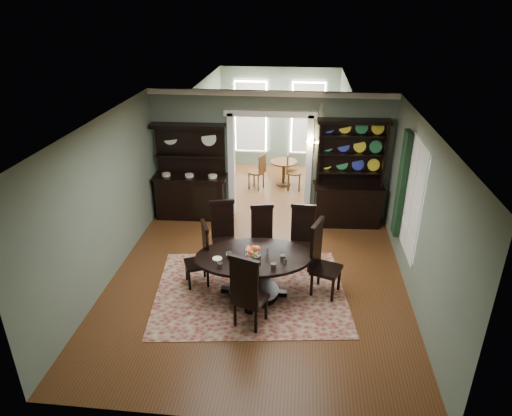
{
  "coord_description": "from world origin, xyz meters",
  "views": [
    {
      "loc": [
        0.74,
        -7.02,
        4.9
      ],
      "look_at": [
        -0.07,
        0.6,
        1.29
      ],
      "focal_mm": 32.0,
      "sensor_mm": 36.0,
      "label": 1
    }
  ],
  "objects": [
    {
      "name": "parlor_chair_right",
      "position": [
        0.47,
        4.66,
        0.54
      ],
      "size": [
        0.43,
        0.43,
        1.02
      ],
      "rotation": [
        0.0,
        0.0,
        -1.59
      ],
      "color": "brown",
      "rests_on": "parlor_floor"
    },
    {
      "name": "chair_far_mid",
      "position": [
        0.03,
        0.87,
        0.63
      ],
      "size": [
        0.52,
        0.5,
        1.2
      ],
      "rotation": [
        0.0,
        0.0,
        3.34
      ],
      "color": "black",
      "rests_on": "rug"
    },
    {
      "name": "chair_end_left",
      "position": [
        -1.0,
        -0.04,
        0.64
      ],
      "size": [
        0.57,
        0.58,
        1.22
      ],
      "rotation": [
        0.0,
        0.0,
        1.97
      ],
      "color": "black",
      "rests_on": "rug"
    },
    {
      "name": "room",
      "position": [
        0.0,
        0.04,
        1.58
      ],
      "size": [
        5.51,
        6.01,
        3.01
      ],
      "color": "brown",
      "rests_on": "ground"
    },
    {
      "name": "chair_near",
      "position": [
        -0.02,
        -1.19,
        0.71
      ],
      "size": [
        0.63,
        0.62,
        1.36
      ],
      "rotation": [
        0.0,
        0.0,
        -0.36
      ],
      "color": "black",
      "rests_on": "rug"
    },
    {
      "name": "sideboard",
      "position": [
        -1.85,
        2.74,
        0.78
      ],
      "size": [
        1.73,
        0.66,
        2.25
      ],
      "rotation": [
        0.0,
        0.0,
        0.04
      ],
      "color": "black",
      "rests_on": "floor"
    },
    {
      "name": "rug",
      "position": [
        -0.08,
        -0.22,
        0.01
      ],
      "size": [
        3.69,
        3.03,
        0.01
      ],
      "primitive_type": "cube",
      "rotation": [
        0.0,
        0.0,
        0.12
      ],
      "color": "maroon",
      "rests_on": "floor"
    },
    {
      "name": "parlor",
      "position": [
        0.0,
        5.53,
        1.52
      ],
      "size": [
        3.51,
        3.5,
        3.01
      ],
      "color": "brown",
      "rests_on": "ground"
    },
    {
      "name": "dining_table",
      "position": [
        -0.01,
        -0.3,
        0.56
      ],
      "size": [
        2.21,
        2.16,
        0.8
      ],
      "rotation": [
        0.0,
        0.0,
        0.16
      ],
      "color": "black",
      "rests_on": "rug"
    },
    {
      "name": "doorway_trim",
      "position": [
        0.0,
        3.0,
        1.62
      ],
      "size": [
        2.08,
        0.25,
        2.57
      ],
      "color": "white",
      "rests_on": "floor"
    },
    {
      "name": "chair_end_right",
      "position": [
        1.15,
        -0.08,
        0.73
      ],
      "size": [
        0.63,
        0.65,
        1.39
      ],
      "rotation": [
        0.0,
        0.0,
        -1.92
      ],
      "color": "black",
      "rests_on": "rug"
    },
    {
      "name": "centerpiece",
      "position": [
        -0.02,
        -0.34,
        0.86
      ],
      "size": [
        1.3,
        0.83,
        0.21
      ],
      "color": "silver",
      "rests_on": "dining_table"
    },
    {
      "name": "parlor_table",
      "position": [
        0.24,
        4.97,
        0.45
      ],
      "size": [
        0.75,
        0.75,
        0.69
      ],
      "color": "brown",
      "rests_on": "parlor_floor"
    },
    {
      "name": "chair_far_left",
      "position": [
        -0.74,
        0.82,
        0.67
      ],
      "size": [
        0.58,
        0.56,
        1.28
      ],
      "rotation": [
        0.0,
        0.0,
        3.42
      ],
      "color": "black",
      "rests_on": "rug"
    },
    {
      "name": "chair_far_right",
      "position": [
        0.81,
        0.81,
        0.67
      ],
      "size": [
        0.51,
        0.48,
        1.27
      ],
      "rotation": [
        0.0,
        0.0,
        3.06
      ],
      "color": "black",
      "rests_on": "rug"
    },
    {
      "name": "right_window",
      "position": [
        2.69,
        0.93,
        1.6
      ],
      "size": [
        0.15,
        1.47,
        2.12
      ],
      "color": "white",
      "rests_on": "wall_right"
    },
    {
      "name": "wall_sconce",
      "position": [
        0.95,
        2.85,
        1.89
      ],
      "size": [
        0.27,
        0.21,
        0.21
      ],
      "color": "#B0712F",
      "rests_on": "back_wall_right"
    },
    {
      "name": "parlor_chair_left",
      "position": [
        -0.42,
        4.58,
        0.53
      ],
      "size": [
        0.47,
        0.46,
        1.0
      ],
      "rotation": [
        0.0,
        0.0,
        1.17
      ],
      "color": "brown",
      "rests_on": "parlor_floor"
    },
    {
      "name": "welsh_dresser",
      "position": [
        1.82,
        2.73,
        0.89
      ],
      "size": [
        1.61,
        0.67,
        2.46
      ],
      "rotation": [
        0.0,
        0.0,
        0.06
      ],
      "color": "black",
      "rests_on": "floor"
    }
  ]
}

